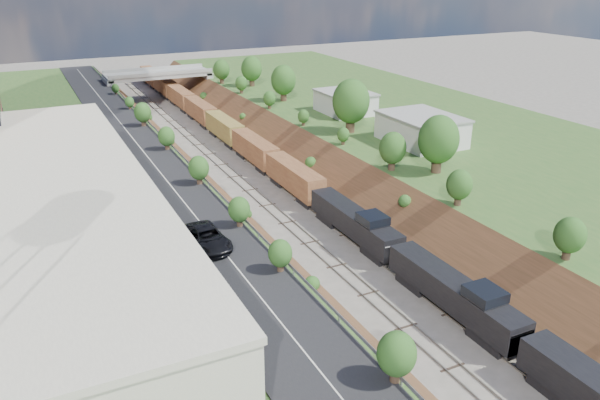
% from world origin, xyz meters
% --- Properties ---
extents(platform_left, '(44.00, 180.00, 5.00)m').
position_xyz_m(platform_left, '(-33.00, 60.00, 2.50)').
color(platform_left, '#315A25').
rests_on(platform_left, ground).
extents(platform_right, '(44.00, 180.00, 5.00)m').
position_xyz_m(platform_right, '(33.00, 60.00, 2.50)').
color(platform_right, '#315A25').
rests_on(platform_right, ground).
extents(embankment_left, '(10.00, 180.00, 10.00)m').
position_xyz_m(embankment_left, '(-11.00, 60.00, 0.00)').
color(embankment_left, brown).
rests_on(embankment_left, ground).
extents(embankment_right, '(10.00, 180.00, 10.00)m').
position_xyz_m(embankment_right, '(11.00, 60.00, 0.00)').
color(embankment_right, brown).
rests_on(embankment_right, ground).
extents(rail_left_track, '(1.58, 180.00, 0.18)m').
position_xyz_m(rail_left_track, '(-2.60, 60.00, 0.09)').
color(rail_left_track, gray).
rests_on(rail_left_track, ground).
extents(rail_right_track, '(1.58, 180.00, 0.18)m').
position_xyz_m(rail_right_track, '(2.60, 60.00, 0.09)').
color(rail_right_track, gray).
rests_on(rail_right_track, ground).
extents(road, '(8.00, 180.00, 0.10)m').
position_xyz_m(road, '(-15.50, 60.00, 5.05)').
color(road, black).
rests_on(road, platform_left).
extents(guardrail, '(0.10, 171.00, 0.70)m').
position_xyz_m(guardrail, '(-11.40, 59.80, 5.55)').
color(guardrail, '#99999E').
rests_on(guardrail, platform_left).
extents(commercial_building, '(14.30, 62.30, 7.00)m').
position_xyz_m(commercial_building, '(-28.00, 38.00, 8.51)').
color(commercial_building, brown).
rests_on(commercial_building, platform_left).
extents(overpass, '(24.50, 8.30, 7.40)m').
position_xyz_m(overpass, '(0.00, 122.00, 4.92)').
color(overpass, gray).
rests_on(overpass, ground).
extents(white_building_near, '(9.00, 12.00, 4.00)m').
position_xyz_m(white_building_near, '(23.50, 52.00, 7.00)').
color(white_building_near, silver).
rests_on(white_building_near, platform_right).
extents(white_building_far, '(8.00, 10.00, 3.60)m').
position_xyz_m(white_building_far, '(23.00, 74.00, 6.80)').
color(white_building_far, silver).
rests_on(white_building_far, platform_right).
extents(tree_right_large, '(5.25, 5.25, 7.61)m').
position_xyz_m(tree_right_large, '(17.00, 40.00, 9.38)').
color(tree_right_large, '#473323').
rests_on(tree_right_large, platform_right).
extents(tree_left_crest, '(2.45, 2.45, 3.55)m').
position_xyz_m(tree_left_crest, '(-11.80, 20.00, 7.04)').
color(tree_left_crest, '#473323').
rests_on(tree_left_crest, platform_left).
extents(freight_train, '(2.79, 157.62, 4.55)m').
position_xyz_m(freight_train, '(2.60, 74.63, 2.46)').
color(freight_train, black).
rests_on(freight_train, ground).
extents(suv, '(3.68, 7.17, 1.93)m').
position_xyz_m(suv, '(-16.60, 31.92, 6.07)').
color(suv, black).
rests_on(suv, road).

